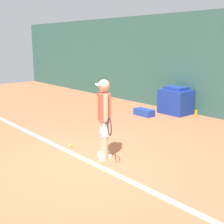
{
  "coord_description": "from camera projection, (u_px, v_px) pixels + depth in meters",
  "views": [
    {
      "loc": [
        4.57,
        -3.32,
        2.24
      ],
      "look_at": [
        0.04,
        0.53,
        0.89
      ],
      "focal_mm": 50.0,
      "sensor_mm": 36.0,
      "label": 1
    }
  ],
  "objects": [
    {
      "name": "tennis_ball",
      "position": [
        70.0,
        145.0,
        6.76
      ],
      "size": [
        0.07,
        0.07,
        0.07
      ],
      "color": "#D1E533",
      "rests_on": "ground_plane"
    },
    {
      "name": "equipment_bag",
      "position": [
        144.0,
        112.0,
        9.61
      ],
      "size": [
        0.64,
        0.31,
        0.2
      ],
      "color": "#1E3D99",
      "rests_on": "ground_plane"
    },
    {
      "name": "tennis_player",
      "position": [
        104.0,
        116.0,
        5.97
      ],
      "size": [
        0.84,
        0.52,
        1.54
      ],
      "rotation": [
        0.0,
        0.0,
        -0.5
      ],
      "color": "tan",
      "rests_on": "ground_plane"
    },
    {
      "name": "ground_plane",
      "position": [
        90.0,
        161.0,
        5.99
      ],
      "size": [
        24.0,
        24.0,
        0.0
      ],
      "primitive_type": "plane",
      "color": "#B76642"
    },
    {
      "name": "covered_chair",
      "position": [
        176.0,
        101.0,
        9.82
      ],
      "size": [
        0.91,
        0.72,
        0.86
      ],
      "color": "navy",
      "rests_on": "ground_plane"
    },
    {
      "name": "water_bottle",
      "position": [
        196.0,
        113.0,
        9.43
      ],
      "size": [
        0.08,
        0.08,
        0.25
      ],
      "color": "orange",
      "rests_on": "ground_plane"
    },
    {
      "name": "court_baseline",
      "position": [
        88.0,
        161.0,
        5.96
      ],
      "size": [
        21.6,
        0.1,
        0.01
      ],
      "color": "white",
      "rests_on": "ground_plane"
    }
  ]
}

